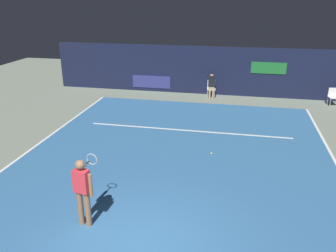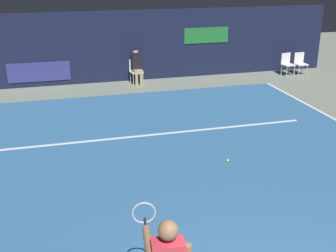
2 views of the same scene
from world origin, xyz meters
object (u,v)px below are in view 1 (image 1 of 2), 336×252
at_px(courtside_chair_near, 333,96).
at_px(line_judge_on_chair, 211,85).
at_px(tennis_player, 83,188).
at_px(tennis_ball, 211,153).

bearing_deg(courtside_chair_near, line_judge_on_chair, 177.67).
relative_size(line_judge_on_chair, courtside_chair_near, 1.50).
height_order(line_judge_on_chair, courtside_chair_near, line_judge_on_chair).
bearing_deg(line_judge_on_chair, tennis_player, -99.65).
height_order(tennis_player, courtside_chair_near, tennis_player).
bearing_deg(tennis_player, tennis_ball, 59.59).
relative_size(courtside_chair_near, tennis_ball, 12.94).
height_order(courtside_chair_near, tennis_ball, courtside_chair_near).
bearing_deg(line_judge_on_chair, courtside_chair_near, -2.33).
bearing_deg(courtside_chair_near, tennis_ball, -127.96).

